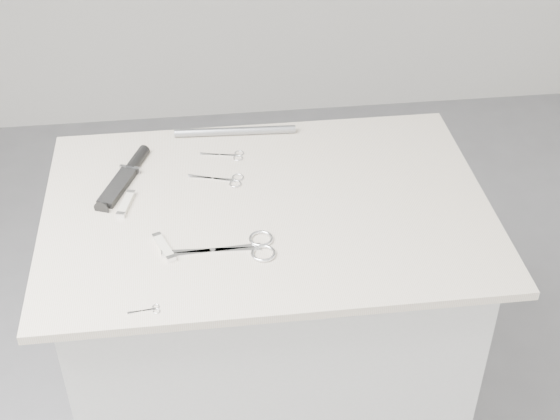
{
  "coord_description": "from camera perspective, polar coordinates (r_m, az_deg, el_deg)",
  "views": [
    {
      "loc": [
        -0.14,
        -1.4,
        1.97
      ],
      "look_at": [
        0.03,
        -0.02,
        0.92
      ],
      "focal_mm": 50.0,
      "sensor_mm": 36.0,
      "label": 1
    }
  ],
  "objects": [
    {
      "name": "embroidery_scissors_a",
      "position": [
        1.83,
        -3.94,
        2.22
      ],
      "size": [
        0.13,
        0.07,
        0.0
      ],
      "rotation": [
        0.0,
        0.0,
        -0.3
      ],
      "color": "white",
      "rests_on": "display_board"
    },
    {
      "name": "embroidery_scissors_b",
      "position": [
        1.92,
        -3.7,
        4.02
      ],
      "size": [
        0.11,
        0.05,
        0.0
      ],
      "rotation": [
        0.0,
        0.0,
        -0.21
      ],
      "color": "white",
      "rests_on": "display_board"
    },
    {
      "name": "sheathed_knife",
      "position": [
        1.87,
        -11.14,
        2.6
      ],
      "size": [
        0.12,
        0.23,
        0.03
      ],
      "rotation": [
        0.0,
        0.0,
        1.2
      ],
      "color": "black",
      "rests_on": "display_board"
    },
    {
      "name": "tiny_scissors",
      "position": [
        1.52,
        -9.59,
        -7.23
      ],
      "size": [
        0.06,
        0.03,
        0.0
      ],
      "rotation": [
        0.0,
        0.0,
        0.1
      ],
      "color": "white",
      "rests_on": "display_board"
    },
    {
      "name": "metal_rail",
      "position": [
        2.0,
        -3.3,
        5.78
      ],
      "size": [
        0.31,
        0.04,
        0.02
      ],
      "primitive_type": "cylinder",
      "rotation": [
        0.0,
        1.57,
        -0.05
      ],
      "color": "gray",
      "rests_on": "display_board"
    },
    {
      "name": "display_board",
      "position": [
        1.76,
        -0.96,
        0.13
      ],
      "size": [
        1.0,
        0.7,
        0.02
      ],
      "primitive_type": "cube",
      "color": "beige",
      "rests_on": "plinth"
    },
    {
      "name": "pocket_knife_b",
      "position": [
        1.78,
        -11.2,
        0.46
      ],
      "size": [
        0.04,
        0.1,
        0.01
      ],
      "rotation": [
        0.0,
        0.0,
        1.32
      ],
      "color": "beige",
      "rests_on": "display_board"
    },
    {
      "name": "large_shears",
      "position": [
        1.63,
        -2.61,
        -2.76
      ],
      "size": [
        0.23,
        0.1,
        0.01
      ],
      "rotation": [
        0.0,
        0.0,
        0.0
      ],
      "color": "white",
      "rests_on": "display_board"
    },
    {
      "name": "plinth",
      "position": [
        2.07,
        -0.83,
        -10.09
      ],
      "size": [
        0.9,
        0.6,
        0.9
      ],
      "primitive_type": "cube",
      "color": "silver",
      "rests_on": "ground"
    },
    {
      "name": "pocket_knife_a",
      "position": [
        1.64,
        -8.49,
        -2.7
      ],
      "size": [
        0.05,
        0.09,
        0.01
      ],
      "rotation": [
        0.0,
        0.0,
        1.94
      ],
      "color": "beige",
      "rests_on": "display_board"
    }
  ]
}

